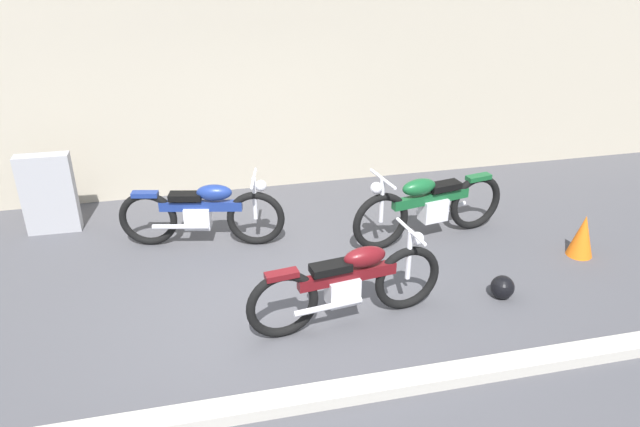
# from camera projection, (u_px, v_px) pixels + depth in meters

# --- Properties ---
(ground_plane) EXTENTS (40.00, 40.00, 0.00)m
(ground_plane) POSITION_uv_depth(u_px,v_px,m) (282.00, 304.00, 6.85)
(ground_plane) COLOR #47474C
(building_wall) EXTENTS (18.00, 0.30, 3.56)m
(building_wall) POSITION_uv_depth(u_px,v_px,m) (239.00, 73.00, 8.98)
(building_wall) COLOR #B2A893
(building_wall) RESTS_ON ground_plane
(curb_strip) EXTENTS (18.00, 0.24, 0.12)m
(curb_strip) POSITION_uv_depth(u_px,v_px,m) (311.00, 398.00, 5.45)
(curb_strip) COLOR #B7B2A8
(curb_strip) RESTS_ON ground_plane
(stone_marker) EXTENTS (0.69, 0.21, 1.10)m
(stone_marker) POSITION_uv_depth(u_px,v_px,m) (49.00, 194.00, 8.14)
(stone_marker) COLOR #9E9EA3
(stone_marker) RESTS_ON ground_plane
(helmet) EXTENTS (0.27, 0.27, 0.27)m
(helmet) POSITION_uv_depth(u_px,v_px,m) (502.00, 287.00, 6.90)
(helmet) COLOR black
(helmet) RESTS_ON ground_plane
(traffic_cone) EXTENTS (0.32, 0.32, 0.55)m
(traffic_cone) POSITION_uv_depth(u_px,v_px,m) (583.00, 236.00, 7.69)
(traffic_cone) COLOR orange
(traffic_cone) RESTS_ON ground_plane
(motorcycle_maroon) EXTENTS (2.16, 0.63, 0.97)m
(motorcycle_maroon) POSITION_uv_depth(u_px,v_px,m) (349.00, 284.00, 6.36)
(motorcycle_maroon) COLOR black
(motorcycle_maroon) RESTS_ON ground_plane
(motorcycle_blue) EXTENTS (2.09, 0.71, 0.95)m
(motorcycle_blue) POSITION_uv_depth(u_px,v_px,m) (203.00, 213.00, 7.85)
(motorcycle_blue) COLOR black
(motorcycle_blue) RESTS_ON ground_plane
(motorcycle_green) EXTENTS (2.20, 0.71, 1.00)m
(motorcycle_green) POSITION_uv_depth(u_px,v_px,m) (429.00, 206.00, 7.98)
(motorcycle_green) COLOR black
(motorcycle_green) RESTS_ON ground_plane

